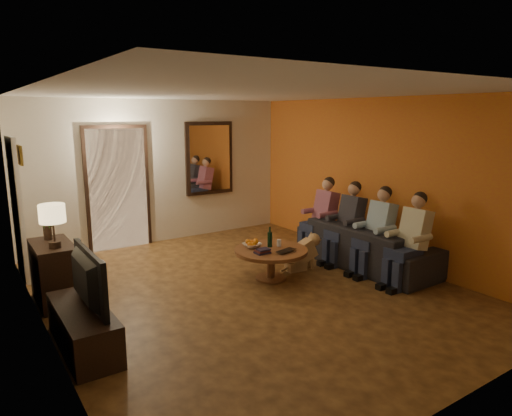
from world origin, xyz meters
TOP-DOWN VIEW (x-y plane):
  - floor at (0.00, 0.00)m, footprint 5.00×6.00m
  - ceiling at (0.00, 0.00)m, footprint 5.00×6.00m
  - back_wall at (0.00, 3.00)m, footprint 5.00×0.02m
  - front_wall at (0.00, -3.00)m, footprint 5.00×0.02m
  - left_wall at (-2.50, 0.00)m, footprint 0.02×6.00m
  - right_wall at (2.50, 0.00)m, footprint 0.02×6.00m
  - orange_accent at (2.49, 0.00)m, footprint 0.01×6.00m
  - kitchen_doorway at (-0.80, 2.98)m, footprint 1.00×0.06m
  - door_trim at (-0.80, 2.97)m, footprint 1.12×0.04m
  - fridge_glimpse at (-0.55, 2.98)m, footprint 0.45×0.03m
  - mirror_frame at (1.00, 2.96)m, footprint 1.00×0.05m
  - mirror_glass at (1.00, 2.93)m, footprint 0.86×0.02m
  - white_door at (-2.46, 2.30)m, footprint 0.06×0.85m
  - framed_art at (-2.47, 1.30)m, footprint 0.03×0.28m
  - art_canvas at (-2.46, 1.30)m, footprint 0.01×0.22m
  - dresser at (-2.25, 1.04)m, footprint 0.45×0.86m
  - table_lamp at (-2.25, 0.82)m, footprint 0.30×0.30m
  - flower_vase at (-2.25, 1.26)m, footprint 0.14×0.14m
  - tv_stand at (-2.25, -0.37)m, footprint 0.45×1.29m
  - tv at (-2.25, -0.37)m, footprint 1.03×0.14m
  - sofa at (2.06, -0.16)m, footprint 2.30×0.92m
  - person_a at (1.96, -1.06)m, footprint 0.60×0.40m
  - person_b at (1.96, -0.46)m, footprint 0.60×0.40m
  - person_c at (1.96, 0.14)m, footprint 0.60×0.40m
  - person_d at (1.96, 0.74)m, footprint 0.60×0.40m
  - dog at (1.12, 0.27)m, footprint 0.58×0.30m
  - coffee_table at (0.48, 0.19)m, footprint 1.24×1.24m
  - bowl at (0.30, 0.41)m, footprint 0.26×0.26m
  - oranges at (0.30, 0.41)m, footprint 0.20×0.20m
  - wine_bottle at (0.53, 0.29)m, footprint 0.07×0.07m
  - wine_glass at (0.66, 0.24)m, footprint 0.06×0.06m
  - book_stack at (0.26, 0.09)m, footprint 0.20×0.15m
  - laptop at (0.58, -0.09)m, footprint 0.37×0.28m

SIDE VIEW (x-z plane):
  - floor at x=0.00m, z-range -0.01..0.01m
  - tv_stand at x=-2.25m, z-range 0.00..0.43m
  - coffee_table at x=0.48m, z-range 0.00..0.45m
  - dog at x=1.12m, z-range 0.00..0.56m
  - sofa at x=2.06m, z-range 0.00..0.67m
  - dresser at x=-2.25m, z-range 0.00..0.77m
  - laptop at x=0.58m, z-range 0.45..0.48m
  - bowl at x=0.30m, z-range 0.45..0.51m
  - book_stack at x=0.26m, z-range 0.45..0.52m
  - wine_glass at x=0.66m, z-range 0.45..0.55m
  - oranges at x=0.30m, z-range 0.51..0.59m
  - person_a at x=1.96m, z-range 0.00..1.20m
  - person_b at x=1.96m, z-range 0.00..1.20m
  - person_c at x=1.96m, z-range 0.00..1.20m
  - person_d at x=1.96m, z-range 0.00..1.20m
  - wine_bottle at x=0.53m, z-range 0.45..0.76m
  - tv at x=-2.25m, z-range 0.43..1.03m
  - fridge_glimpse at x=-0.55m, z-range 0.05..1.75m
  - flower_vase at x=-2.25m, z-range 0.77..1.21m
  - white_door at x=-2.46m, z-range 0.00..2.04m
  - table_lamp at x=-2.25m, z-range 0.77..1.31m
  - kitchen_doorway at x=-0.80m, z-range 0.00..2.10m
  - door_trim at x=-0.80m, z-range -0.06..2.16m
  - back_wall at x=0.00m, z-range 0.00..2.60m
  - front_wall at x=0.00m, z-range 0.00..2.60m
  - left_wall at x=-2.50m, z-range 0.00..2.60m
  - right_wall at x=2.50m, z-range 0.00..2.60m
  - orange_accent at x=2.49m, z-range 0.00..2.60m
  - mirror_frame at x=1.00m, z-range 0.80..2.20m
  - mirror_glass at x=1.00m, z-range 0.87..2.13m
  - framed_art at x=-2.47m, z-range 1.73..1.97m
  - art_canvas at x=-2.46m, z-range 1.76..1.94m
  - ceiling at x=0.00m, z-range 2.60..2.60m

